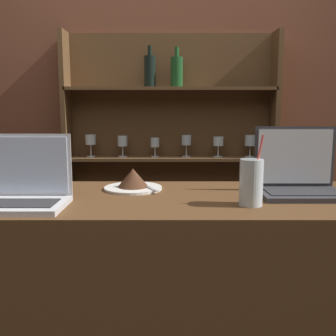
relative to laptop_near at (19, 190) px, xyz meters
name	(u,v)px	position (x,y,z in m)	size (l,w,h in m)	color
bar_counter	(146,323)	(0.40, 0.12, -0.54)	(1.88, 0.58, 0.98)	#4C3019
back_wall	(156,102)	(0.40, 1.35, 0.31)	(7.00, 0.06, 2.70)	brown
back_shelf	(171,165)	(0.50, 1.28, -0.10)	(1.37, 0.18, 1.78)	brown
laptop_near	(19,190)	(0.00, 0.00, 0.00)	(0.32, 0.21, 0.23)	silver
laptop_far	(299,179)	(0.97, 0.16, 0.01)	(0.31, 0.21, 0.25)	#333338
cake_plate	(133,181)	(0.35, 0.25, -0.02)	(0.23, 0.23, 0.08)	silver
water_glass	(252,182)	(0.76, 0.00, 0.02)	(0.08, 0.08, 0.23)	silver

